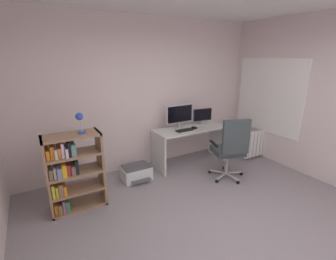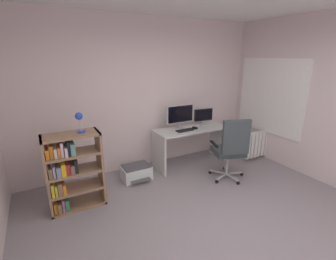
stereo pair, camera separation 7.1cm
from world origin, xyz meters
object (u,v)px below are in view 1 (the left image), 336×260
at_px(office_chair, 231,147).
at_px(bookshelf, 70,172).
at_px(monitor_main, 180,115).
at_px(desk, 190,137).
at_px(radiator, 260,143).
at_px(monitor_secondary, 203,116).
at_px(desk_lamp, 80,119).
at_px(printer, 136,172).
at_px(keyboard, 185,130).
at_px(computer_mouse, 194,128).

bearing_deg(office_chair, bookshelf, 169.00).
bearing_deg(monitor_main, bookshelf, -166.61).
height_order(desk, monitor_main, monitor_main).
bearing_deg(radiator, desk, 161.97).
bearing_deg(monitor_secondary, desk_lamp, -168.46).
bearing_deg(bookshelf, radiator, -0.95).
relative_size(office_chair, radiator, 1.27).
relative_size(desk_lamp, radiator, 0.31).
xyz_separation_m(bookshelf, printer, (1.10, 0.34, -0.43)).
relative_size(printer, radiator, 0.55).
height_order(desk, keyboard, keyboard).
relative_size(office_chair, desk_lamp, 4.05).
bearing_deg(desk_lamp, office_chair, -11.98).
height_order(monitor_main, printer, monitor_main).
distance_m(monitor_secondary, printer, 1.74).
bearing_deg(printer, desk, 3.77).
height_order(computer_mouse, printer, computer_mouse).
relative_size(monitor_secondary, desk_lamp, 1.43).
bearing_deg(bookshelf, desk, 10.26).
bearing_deg(keyboard, desk, 23.55).
bearing_deg(radiator, printer, 171.47).
bearing_deg(printer, computer_mouse, 0.01).
height_order(desk, desk_lamp, desk_lamp).
distance_m(keyboard, computer_mouse, 0.24).
distance_m(monitor_main, desk_lamp, 1.97).
relative_size(keyboard, printer, 0.69).
bearing_deg(monitor_secondary, monitor_main, -179.99).
height_order(monitor_secondary, keyboard, monitor_secondary).
relative_size(desk, printer, 2.96).
height_order(computer_mouse, bookshelf, bookshelf).
xyz_separation_m(keyboard, bookshelf, (-2.09, -0.32, -0.20)).
xyz_separation_m(desk, keyboard, (-0.21, -0.10, 0.21)).
bearing_deg(monitor_main, radiator, -18.52).
bearing_deg(printer, bookshelf, -163.01).
bearing_deg(monitor_secondary, keyboard, -161.75).
distance_m(monitor_main, monitor_secondary, 0.56).
xyz_separation_m(computer_mouse, desk_lamp, (-2.12, -0.34, 0.52)).
bearing_deg(computer_mouse, monitor_secondary, 12.24).
distance_m(monitor_main, office_chair, 1.14).
bearing_deg(keyboard, printer, 176.49).
height_order(monitor_main, radiator, monitor_main).
xyz_separation_m(desk, bookshelf, (-2.30, -0.42, 0.01)).
bearing_deg(printer, desk_lamp, -159.44).
bearing_deg(desk_lamp, computer_mouse, 9.01).
relative_size(keyboard, bookshelf, 0.31).
height_order(monitor_secondary, bookshelf, bookshelf).
bearing_deg(monitor_secondary, radiator, -26.53).
distance_m(desk, monitor_secondary, 0.52).
bearing_deg(printer, office_chair, -30.48).
relative_size(office_chair, bookshelf, 1.03).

